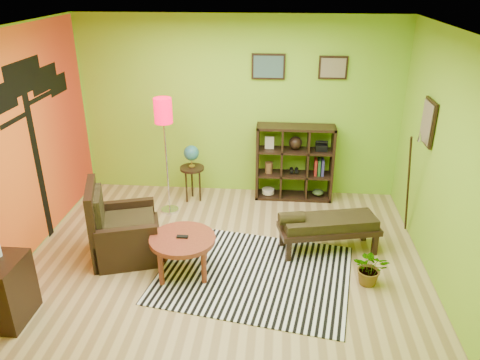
# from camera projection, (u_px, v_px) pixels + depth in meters

# --- Properties ---
(ground) EXTENTS (5.00, 5.00, 0.00)m
(ground) POSITION_uv_depth(u_px,v_px,m) (223.00, 266.00, 5.80)
(ground) COLOR tan
(ground) RESTS_ON ground
(room_shell) EXTENTS (5.04, 4.54, 2.82)m
(room_shell) POSITION_uv_depth(u_px,v_px,m) (212.00, 127.00, 5.08)
(room_shell) COLOR #89C727
(room_shell) RESTS_ON ground
(zebra_rug) EXTENTS (2.52, 2.12, 0.01)m
(zebra_rug) POSITION_uv_depth(u_px,v_px,m) (254.00, 274.00, 5.65)
(zebra_rug) COLOR white
(zebra_rug) RESTS_ON ground
(coffee_table) EXTENTS (0.78, 0.78, 0.50)m
(coffee_table) POSITION_uv_depth(u_px,v_px,m) (183.00, 242.00, 5.54)
(coffee_table) COLOR maroon
(coffee_table) RESTS_ON ground
(armchair) EXTENTS (1.03, 1.02, 1.00)m
(armchair) POSITION_uv_depth(u_px,v_px,m) (122.00, 234.00, 5.93)
(armchair) COLOR black
(armchair) RESTS_ON ground
(floor_lamp) EXTENTS (0.26, 0.26, 1.75)m
(floor_lamp) POSITION_uv_depth(u_px,v_px,m) (164.00, 121.00, 6.56)
(floor_lamp) COLOR silver
(floor_lamp) RESTS_ON ground
(globe_table) EXTENTS (0.38, 0.38, 0.92)m
(globe_table) POSITION_uv_depth(u_px,v_px,m) (192.00, 159.00, 7.20)
(globe_table) COLOR black
(globe_table) RESTS_ON ground
(cube_shelf) EXTENTS (1.20, 0.35, 1.20)m
(cube_shelf) POSITION_uv_depth(u_px,v_px,m) (295.00, 163.00, 7.33)
(cube_shelf) COLOR black
(cube_shelf) RESTS_ON ground
(bench) EXTENTS (1.35, 0.73, 0.59)m
(bench) POSITION_uv_depth(u_px,v_px,m) (326.00, 225.00, 5.98)
(bench) COLOR black
(bench) RESTS_ON ground
(potted_plant) EXTENTS (0.48, 0.52, 0.35)m
(potted_plant) POSITION_uv_depth(u_px,v_px,m) (370.00, 271.00, 5.42)
(potted_plant) COLOR #26661E
(potted_plant) RESTS_ON ground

